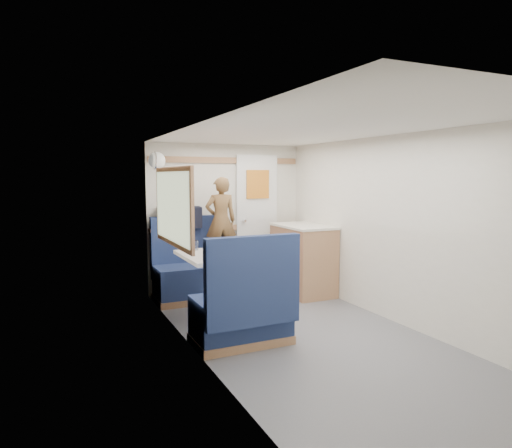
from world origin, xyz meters
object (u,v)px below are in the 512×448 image
galley_counter (303,259)px  wine_glass (214,245)px  orange_fruit (229,253)px  beer_glass (216,246)px  bench_far (190,276)px  bench_near (243,313)px  tumbler_right (217,248)px  tumbler_left (215,255)px  person (221,220)px  cheese_block (228,253)px  dome_light (157,161)px  duffel_bag (179,217)px  dinette_table (212,268)px  pepper_grinder (212,248)px  salt_grinder (206,251)px  tray (240,257)px  tumbler_mid (195,245)px  bread_loaf (224,246)px

galley_counter → wine_glass: galley_counter is taller
orange_fruit → beer_glass: (0.03, 0.47, 0.00)m
bench_far → galley_counter: 1.51m
bench_far → bench_near: 1.73m
tumbler_right → beer_glass: size_ratio=1.12×
tumbler_left → tumbler_right: (0.17, 0.41, 0.01)m
bench_near → person: bearing=76.5°
wine_glass → cheese_block: bearing=-39.6°
bench_far → dome_light: bearing=-177.9°
beer_glass → cheese_block: bearing=-91.0°
orange_fruit → wine_glass: (-0.10, 0.16, 0.07)m
bench_near → duffel_bag: size_ratio=1.88×
person → dome_light: bearing=1.9°
dinette_table → tumbler_right: tumbler_right is taller
beer_glass → pepper_grinder: bearing=-134.1°
bench_near → dome_light: 2.28m
tumbler_left → salt_grinder: size_ratio=1.10×
tray → beer_glass: bearing=100.3°
beer_glass → person: bearing=64.5°
tray → pepper_grinder: 0.46m
dome_light → person: size_ratio=0.18×
bench_far → cheese_block: bearing=-84.6°
galley_counter → pepper_grinder: 1.52m
tray → tumbler_right: tumbler_right is taller
tumbler_left → pepper_grinder: (0.14, 0.49, -0.01)m
person → beer_glass: person is taller
dome_light → tray: size_ratio=0.58×
bench_far → tray: bench_far is taller
tumbler_mid → tumbler_right: 0.35m
salt_grinder → wine_glass: bearing=-39.1°
orange_fruit → pepper_grinder: pepper_grinder is taller
tumbler_right → cheese_block: bearing=-83.8°
person → orange_fruit: person is taller
dome_light → duffel_bag: size_ratio=0.36×
dome_light → tumbler_left: (0.29, -1.23, -0.98)m
tumbler_mid → beer_glass: tumbler_mid is taller
galley_counter → tray: (-1.27, -0.87, 0.26)m
galley_counter → beer_glass: 1.44m
cheese_block → person: bearing=73.7°
cheese_block → bread_loaf: size_ratio=0.43×
bench_far → dome_light: size_ratio=5.25×
cheese_block → tray: bearing=-44.7°
orange_fruit → bread_loaf: (0.12, 0.46, -0.00)m
bread_loaf → tumbler_left: bearing=-118.7°
wine_glass → tumbler_left: size_ratio=1.59×
dinette_table → tumbler_mid: size_ratio=8.38×
beer_glass → tumbler_right: bearing=-102.9°
beer_glass → pepper_grinder: size_ratio=1.11×
wine_glass → tumbler_left: (-0.08, -0.26, -0.07)m
tumbler_left → beer_glass: bearing=69.8°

